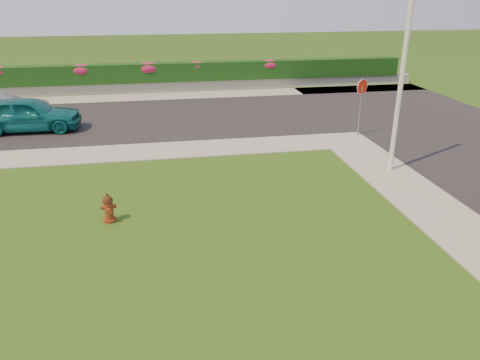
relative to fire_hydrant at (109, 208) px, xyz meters
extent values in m
plane|color=black|center=(2.01, -3.28, -0.38)|extent=(120.00, 120.00, 0.00)
cube|color=black|center=(-2.99, 10.72, -0.36)|extent=(26.00, 8.00, 0.04)
cube|color=gray|center=(-3.99, 5.72, -0.36)|extent=(24.00, 2.00, 0.04)
cube|color=gray|center=(9.01, 5.72, -0.36)|extent=(2.00, 2.00, 0.04)
cube|color=gray|center=(1.01, 15.72, -0.36)|extent=(34.00, 2.00, 0.04)
cube|color=gray|center=(1.01, 17.22, -0.08)|extent=(34.00, 0.40, 0.60)
cube|color=black|center=(1.01, 17.32, 0.77)|extent=(32.00, 0.90, 1.10)
cylinder|color=#541C0D|center=(0.00, 0.01, -0.34)|extent=(0.35, 0.35, 0.08)
cylinder|color=#541C0D|center=(0.00, 0.01, -0.04)|extent=(0.23, 0.23, 0.53)
cylinder|color=black|center=(0.00, 0.01, 0.23)|extent=(0.28, 0.28, 0.05)
sphere|color=black|center=(0.00, 0.01, 0.26)|extent=(0.23, 0.23, 0.23)
cylinder|color=black|center=(0.00, 0.01, 0.39)|extent=(0.07, 0.07, 0.07)
cylinder|color=#541C0D|center=(-0.15, -0.01, 0.04)|extent=(0.11, 0.12, 0.11)
cylinder|color=#541C0D|center=(0.15, 0.02, 0.04)|extent=(0.11, 0.12, 0.11)
cylinder|color=#541C0D|center=(0.01, -0.14, -0.02)|extent=(0.16, 0.13, 0.15)
imported|color=#0C5D62|center=(-4.09, 9.44, 0.41)|extent=(4.43, 1.86, 1.50)
imported|color=#AEB2B7|center=(-5.52, 10.76, 0.36)|extent=(4.51, 2.56, 1.41)
cylinder|color=silver|center=(9.21, 2.20, 2.93)|extent=(0.16, 0.16, 6.62)
cylinder|color=slate|center=(9.79, 6.28, 0.69)|extent=(0.06, 0.06, 2.15)
cylinder|color=red|center=(9.79, 6.28, 1.72)|extent=(0.57, 0.30, 0.62)
cylinder|color=white|center=(9.79, 6.28, 1.72)|extent=(0.60, 0.30, 0.66)
ellipsoid|color=#BD204A|center=(-2.78, 17.22, 1.05)|extent=(1.36, 0.87, 0.68)
ellipsoid|color=#BD204A|center=(1.08, 17.22, 1.04)|extent=(1.40, 0.90, 0.70)
ellipsoid|color=#BD204A|center=(3.98, 17.22, 1.09)|extent=(1.13, 0.73, 0.56)
ellipsoid|color=#BD204A|center=(8.50, 17.22, 1.06)|extent=(1.31, 0.85, 0.66)
camera|label=1|loc=(1.47, -11.70, 5.43)|focal=35.00mm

